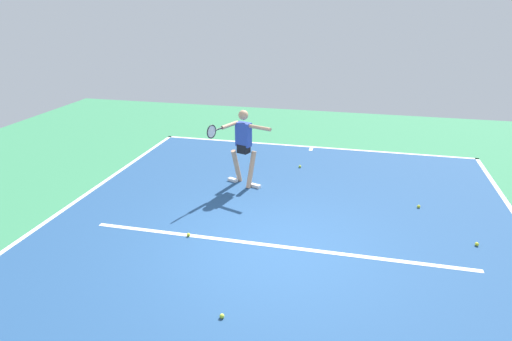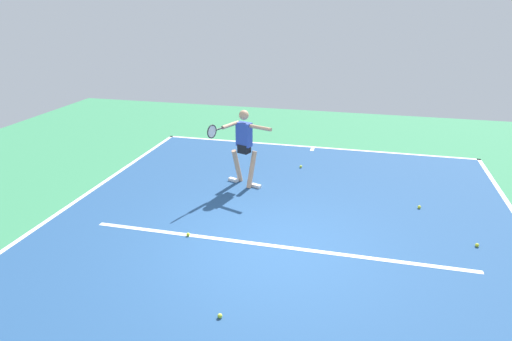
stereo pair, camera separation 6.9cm
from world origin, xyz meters
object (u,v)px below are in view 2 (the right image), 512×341
tennis_ball_by_sideline (188,234)px  tennis_ball_by_baseline (477,245)px  tennis_ball_far_corner (220,316)px  tennis_ball_centre_court (301,167)px  tennis_player (243,143)px  tennis_ball_near_service_line (419,207)px

tennis_ball_by_sideline → tennis_ball_by_baseline: 5.08m
tennis_ball_far_corner → tennis_ball_by_sideline: 2.33m
tennis_ball_far_corner → tennis_ball_by_sideline: size_ratio=1.00×
tennis_ball_centre_court → tennis_ball_far_corner: (0.21, 5.93, 0.00)m
tennis_player → tennis_ball_by_baseline: (-4.66, 1.69, -0.98)m
tennis_ball_by_baseline → tennis_ball_far_corner: bearing=36.9°
tennis_ball_centre_court → tennis_ball_by_baseline: bearing=138.7°
tennis_ball_by_baseline → tennis_player: bearing=-20.0°
tennis_player → tennis_ball_near_service_line: 3.97m
tennis_ball_far_corner → tennis_ball_centre_court: bearing=-92.0°
tennis_ball_by_sideline → tennis_ball_near_service_line: same height
tennis_ball_centre_court → tennis_ball_by_sideline: bearing=69.7°
tennis_ball_centre_court → tennis_ball_near_service_line: size_ratio=1.00×
tennis_player → tennis_ball_near_service_line: size_ratio=26.84×
tennis_ball_centre_court → tennis_ball_near_service_line: (-2.71, 1.76, 0.00)m
tennis_ball_by_sideline → tennis_ball_far_corner: bearing=122.5°
tennis_ball_centre_court → tennis_ball_by_baseline: (-3.54, 3.11, 0.00)m
tennis_ball_far_corner → tennis_ball_near_service_line: same height
tennis_player → tennis_ball_by_baseline: tennis_player is taller
tennis_player → tennis_ball_by_baseline: 5.05m
tennis_ball_by_sideline → tennis_ball_centre_court: bearing=-110.3°
tennis_ball_far_corner → tennis_player: bearing=-78.7°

